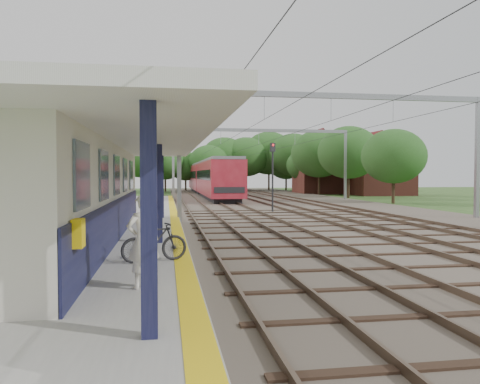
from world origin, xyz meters
TOP-DOWN VIEW (x-y plane):
  - ground at (0.00, 0.00)m, footprint 160.00×160.00m
  - ballast_bed at (4.00, 30.00)m, footprint 18.00×90.00m
  - platform at (-7.50, 14.00)m, footprint 5.00×52.00m
  - yellow_stripe at (-5.25, 14.00)m, footprint 0.45×52.00m
  - station_building at (-8.88, 7.00)m, footprint 3.41×18.00m
  - canopy at (-7.77, 6.00)m, footprint 6.40×20.00m
  - rail_tracks at (1.50, 30.00)m, footprint 11.80×88.00m
  - catenary_system at (3.39, 25.28)m, footprint 17.22×88.00m
  - tree_band at (3.84, 57.12)m, footprint 31.72×30.88m
  - house_near at (21.00, 46.00)m, footprint 7.00×6.12m
  - house_far at (16.00, 52.00)m, footprint 8.00×6.12m
  - person at (-6.11, -0.18)m, footprint 0.80×0.69m
  - bicycle at (-5.97, 2.58)m, footprint 1.77×0.96m
  - train at (-0.50, 47.91)m, footprint 3.06×38.10m
  - signal_post at (1.35, 21.02)m, footprint 0.37×0.33m

SIDE VIEW (x-z plane):
  - ground at x=0.00m, z-range 0.00..0.00m
  - ballast_bed at x=4.00m, z-range 0.00..0.10m
  - platform at x=-7.50m, z-range 0.00..0.35m
  - rail_tracks at x=1.50m, z-range 0.10..0.25m
  - yellow_stripe at x=-5.25m, z-range 0.35..0.36m
  - bicycle at x=-5.97m, z-range 0.35..1.37m
  - person at x=-6.11m, z-range 0.35..2.21m
  - station_building at x=-8.88m, z-range 0.34..3.74m
  - train at x=-0.50m, z-range 0.23..4.24m
  - house_near at x=21.00m, z-range -0.96..6.93m
  - signal_post at x=1.35m, z-range 0.69..5.36m
  - house_far at x=16.00m, z-range -1.09..7.56m
  - canopy at x=-7.77m, z-range 1.92..5.36m
  - tree_band at x=3.84m, z-range 0.51..9.33m
  - catenary_system at x=3.39m, z-range 2.01..9.01m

